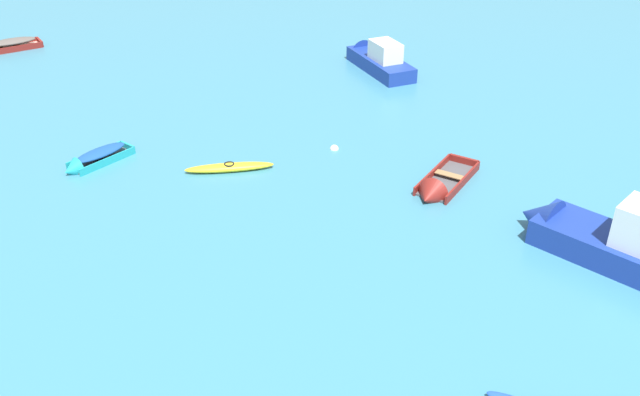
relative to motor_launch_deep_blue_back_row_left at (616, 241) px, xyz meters
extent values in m
cube|color=navy|center=(0.32, -0.22, -0.26)|extent=(5.51, 4.58, 0.81)
cone|color=navy|center=(-2.01, 1.38, -0.22)|extent=(1.76, 1.88, 1.53)
cube|color=black|center=(0.05, -0.04, 1.04)|extent=(0.84, 1.12, 0.56)
cube|color=beige|center=(-28.35, 15.99, -0.63)|extent=(2.74, 2.63, 0.08)
cube|color=maroon|center=(-27.96, 15.57, -0.51)|extent=(2.15, 1.98, 0.32)
cube|color=maroon|center=(-28.73, 16.42, -0.51)|extent=(2.15, 1.98, 0.32)
cube|color=maroon|center=(-27.30, 16.96, -0.51)|extent=(0.84, 0.90, 0.32)
cube|color=#937047|center=(-28.24, 16.09, -0.45)|extent=(0.91, 0.95, 0.03)
cube|color=#937047|center=(-28.85, 15.53, -0.45)|extent=(0.91, 0.95, 0.03)
ellipsoid|color=#59514C|center=(-28.35, 15.99, -0.25)|extent=(2.53, 2.44, 0.30)
cube|color=#4C4C51|center=(-17.68, 3.78, -0.63)|extent=(1.85, 2.43, 0.07)
cube|color=teal|center=(-17.32, 3.58, -0.52)|extent=(1.27, 2.16, 0.29)
cube|color=teal|center=(-18.04, 3.99, -0.52)|extent=(1.27, 2.16, 0.29)
cube|color=teal|center=(-17.07, 4.85, -0.52)|extent=(0.74, 0.48, 0.29)
cone|color=teal|center=(-18.32, 2.67, -0.51)|extent=(0.97, 0.88, 0.79)
cube|color=#937047|center=(-17.62, 3.89, -0.47)|extent=(0.77, 0.59, 0.03)
ellipsoid|color=#19478C|center=(-17.68, 3.78, -0.29)|extent=(1.71, 2.23, 0.26)
ellipsoid|color=yellow|center=(-12.70, 3.79, -0.52)|extent=(3.28, 1.48, 0.29)
torus|color=black|center=(-12.70, 3.79, -0.39)|extent=(0.50, 0.50, 0.06)
cube|color=navy|center=(-8.06, 15.57, -0.32)|extent=(3.81, 4.76, 0.70)
cone|color=navy|center=(-9.37, 17.61, -0.29)|extent=(1.60, 1.49, 1.31)
cube|color=white|center=(-7.81, 15.18, 0.49)|extent=(1.85, 2.02, 0.92)
cube|color=black|center=(-8.21, 15.80, 0.67)|extent=(0.97, 0.69, 0.41)
cube|color=#4C4C51|center=(-4.77, 4.15, -0.63)|extent=(2.18, 3.17, 0.08)
cube|color=maroon|center=(-4.24, 3.92, -0.51)|extent=(1.29, 2.88, 0.33)
cube|color=maroon|center=(-5.31, 4.38, -0.51)|extent=(1.29, 2.88, 0.33)
cube|color=maroon|center=(-4.16, 5.58, -0.51)|extent=(1.09, 0.56, 0.33)
cone|color=maroon|center=(-5.41, 2.66, -0.49)|extent=(1.31, 1.09, 1.11)
cube|color=#937047|center=(-4.71, 4.30, -0.44)|extent=(1.08, 0.71, 0.03)
sphere|color=silver|center=(-9.13, 6.21, -0.67)|extent=(0.35, 0.35, 0.35)
camera|label=1|loc=(-6.00, -17.68, 11.03)|focal=38.28mm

